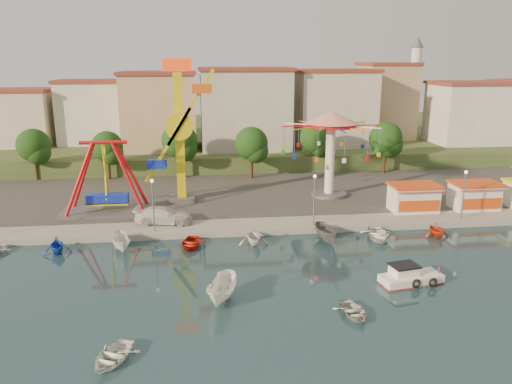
{
  "coord_description": "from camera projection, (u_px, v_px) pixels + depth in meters",
  "views": [
    {
      "loc": [
        -3.64,
        -34.37,
        17.01
      ],
      "look_at": [
        2.2,
        14.0,
        4.0
      ],
      "focal_mm": 35.0,
      "sensor_mm": 36.0,
      "label": 1
    }
  ],
  "objects": [
    {
      "name": "lamp_post_1",
      "position": [
        153.0,
        207.0,
        48.52
      ],
      "size": [
        0.14,
        0.14,
        5.0
      ],
      "primitive_type": "cylinder",
      "color": "#59595E",
      "rests_on": "quay_deck"
    },
    {
      "name": "lamp_post_3",
      "position": [
        463.0,
        196.0,
        52.22
      ],
      "size": [
        0.14,
        0.14,
        5.0
      ],
      "primitive_type": "cylinder",
      "color": "#59595E",
      "rests_on": "quay_deck"
    },
    {
      "name": "pirate_ship_ride",
      "position": [
        106.0,
        179.0,
        54.25
      ],
      "size": [
        10.0,
        5.0,
        8.0
      ],
      "color": "#59595E",
      "rests_on": "quay_deck"
    },
    {
      "name": "tree_1",
      "position": [
        107.0,
        147.0,
        69.35
      ],
      "size": [
        4.35,
        4.35,
        6.8
      ],
      "color": "#382314",
      "rests_on": "quay_deck"
    },
    {
      "name": "moored_boat_3",
      "position": [
        191.0,
        243.0,
        46.56
      ],
      "size": [
        3.05,
        3.9,
        0.74
      ],
      "primitive_type": "imported",
      "rotation": [
        0.0,
        0.0,
        -0.15
      ],
      "color": "red",
      "rests_on": "ground"
    },
    {
      "name": "minaret",
      "position": [
        414.0,
        84.0,
        90.5
      ],
      "size": [
        2.8,
        2.8,
        18.0
      ],
      "color": "silver",
      "rests_on": "hill_terrace"
    },
    {
      "name": "moored_boat_6",
      "position": [
        378.0,
        235.0,
        48.65
      ],
      "size": [
        3.63,
        4.65,
        0.88
      ],
      "primitive_type": "imported",
      "rotation": [
        0.0,
        0.0,
        -0.15
      ],
      "color": "white",
      "rests_on": "ground"
    },
    {
      "name": "wave_swinger",
      "position": [
        331.0,
        135.0,
        59.91
      ],
      "size": [
        11.6,
        11.6,
        10.4
      ],
      "color": "#59595E",
      "rests_on": "quay_deck"
    },
    {
      "name": "moored_boat_5",
      "position": [
        327.0,
        233.0,
        47.96
      ],
      "size": [
        2.23,
        4.29,
        1.58
      ],
      "primitive_type": "imported",
      "rotation": [
        0.0,
        0.0,
        0.18
      ],
      "color": "#5C5C61",
      "rests_on": "ground"
    },
    {
      "name": "building_3",
      "position": [
        251.0,
        117.0,
        83.28
      ],
      "size": [
        12.59,
        10.5,
        9.2
      ],
      "primitive_type": "cube",
      "color": "beige",
      "rests_on": "hill_terrace"
    },
    {
      "name": "tree_2",
      "position": [
        179.0,
        141.0,
        69.9
      ],
      "size": [
        5.02,
        5.02,
        7.85
      ],
      "color": "#382314",
      "rests_on": "quay_deck"
    },
    {
      "name": "cabin_motorboat",
      "position": [
        409.0,
        278.0,
        38.95
      ],
      "size": [
        5.12,
        2.7,
        1.71
      ],
      "rotation": [
        0.0,
        0.0,
        0.18
      ],
      "color": "white",
      "rests_on": "ground"
    },
    {
      "name": "asphalt_pad",
      "position": [
        225.0,
        186.0,
        66.4
      ],
      "size": [
        90.0,
        28.0,
        0.01
      ],
      "primitive_type": "cube",
      "color": "#4C4944",
      "rests_on": "quay_deck"
    },
    {
      "name": "lamp_post_2",
      "position": [
        314.0,
        201.0,
        50.37
      ],
      "size": [
        0.14,
        0.14,
        5.0
      ],
      "primitive_type": "cylinder",
      "color": "#59595E",
      "rests_on": "quay_deck"
    },
    {
      "name": "tree_5",
      "position": [
        386.0,
        139.0,
        73.17
      ],
      "size": [
        4.83,
        4.83,
        7.54
      ],
      "color": "#382314",
      "rests_on": "quay_deck"
    },
    {
      "name": "tree_0",
      "position": [
        34.0,
        145.0,
        68.82
      ],
      "size": [
        4.6,
        4.6,
        7.19
      ],
      "color": "#382314",
      "rests_on": "quay_deck"
    },
    {
      "name": "moored_boat_1",
      "position": [
        57.0,
        245.0,
        45.07
      ],
      "size": [
        3.23,
        3.48,
        1.51
      ],
      "primitive_type": "imported",
      "rotation": [
        0.0,
        0.0,
        0.31
      ],
      "color": "blue",
      "rests_on": "ground"
    },
    {
      "name": "moored_boat_4",
      "position": [
        253.0,
        236.0,
        47.12
      ],
      "size": [
        3.04,
        3.45,
        1.7
      ],
      "primitive_type": "imported",
      "rotation": [
        0.0,
        0.0,
        0.08
      ],
      "color": "silver",
      "rests_on": "ground"
    },
    {
      "name": "building_1",
      "position": [
        88.0,
        119.0,
        82.71
      ],
      "size": [
        12.33,
        9.01,
        8.63
      ],
      "primitive_type": "cube",
      "color": "silver",
      "rests_on": "hill_terrace"
    },
    {
      "name": "skiff",
      "position": [
        223.0,
        290.0,
        35.99
      ],
      "size": [
        3.08,
        4.85,
        1.75
      ],
      "primitive_type": "imported",
      "rotation": [
        0.0,
        0.0,
        -0.33
      ],
      "color": "white",
      "rests_on": "ground"
    },
    {
      "name": "building_2",
      "position": [
        168.0,
        110.0,
        84.45
      ],
      "size": [
        11.95,
        9.28,
        11.23
      ],
      "primitive_type": "cube",
      "color": "tan",
      "rests_on": "hill_terrace"
    },
    {
      "name": "booth_left",
      "position": [
        413.0,
        197.0,
        55.36
      ],
      "size": [
        5.4,
        3.78,
        3.08
      ],
      "color": "white",
      "rests_on": "quay_deck"
    },
    {
      "name": "rowboat_b",
      "position": [
        112.0,
        356.0,
        28.91
      ],
      "size": [
        3.59,
        4.11,
        0.71
      ],
      "primitive_type": "imported",
      "rotation": [
        0.0,
        0.0,
        -0.4
      ],
      "color": "white",
      "rests_on": "ground"
    },
    {
      "name": "quay_deck",
      "position": [
        215.0,
        148.0,
        97.17
      ],
      "size": [
        200.0,
        100.0,
        0.6
      ],
      "primitive_type": "cube",
      "color": "#9E998E",
      "rests_on": "ground"
    },
    {
      "name": "moored_boat_7",
      "position": [
        436.0,
        229.0,
        49.27
      ],
      "size": [
        2.51,
        2.86,
        1.45
      ],
      "primitive_type": "imported",
      "rotation": [
        0.0,
        0.0,
        0.05
      ],
      "color": "red",
      "rests_on": "ground"
    },
    {
      "name": "booth_mid",
      "position": [
        474.0,
        195.0,
        56.19
      ],
      "size": [
        5.4,
        3.78,
        3.08
      ],
      "color": "white",
      "rests_on": "quay_deck"
    },
    {
      "name": "van",
      "position": [
        164.0,
        215.0,
        51.32
      ],
      "size": [
        6.12,
        3.15,
        1.7
      ],
      "primitive_type": "imported",
      "rotation": [
        0.0,
        0.0,
        1.43
      ],
      "color": "silver",
      "rests_on": "quay_deck"
    },
    {
      "name": "ground",
      "position": [
        249.0,
        291.0,
        37.78
      ],
      "size": [
        200.0,
        200.0,
        0.0
      ],
      "primitive_type": "plane",
      "color": "#132D36",
      "rests_on": "ground"
    },
    {
      "name": "kamikaze_tower",
      "position": [
        182.0,
        135.0,
        57.52
      ],
      "size": [
        5.78,
        3.1,
        16.5
      ],
      "color": "#59595E",
      "rests_on": "quay_deck"
    },
    {
      "name": "building_4",
      "position": [
        325.0,
        114.0,
        88.09
      ],
      "size": [
        10.75,
        9.23,
        9.24
      ],
      "primitive_type": "cube",
      "color": "beige",
      "rests_on": "hill_terrace"
    },
    {
      "name": "rowboat_a",
      "position": [
        353.0,
        311.0,
        34.06
      ],
      "size": [
        2.62,
        3.39,
        0.65
      ],
      "primitive_type": "imported",
      "rotation": [
        0.0,
        0.0,
        0.13
      ],
      "color": "silver",
      "rests_on": "ground"
    },
    {
      "name": "building_5",
      "position": [
        402.0,
        109.0,
        87.58
      ],
      "size": [
        12.77,
        10.96,
        11.21
      ],
      "primitive_type": "cube",
      "color": "tan",
      "rests_on": "hill_terrace"
    },
    {
      "name": "moored_boat_2",
      "position": [
        121.0,
        242.0,
        45.73
      ],
      "size": [
        2.38,
        4.17,
        1.52
      ],
      "primitive_type": "imported",
      "rotation": [
        0.0,
        0.0,
        0.24
      ],
      "color": "silver",
      "rests_on": "ground"
    },
    {
      "name": "tree_4",
      "position": [
        316.0,
        138.0,
        73.74
      ],
      "size": [
        4.86,
        4.86,
        7.6
      ],
      "color": "#382314",
      "rests_on": "quay_deck"
    },
    {
      "name": "hill_terrace",
      "position": [
        214.0,
        138.0,
        101.66
      ],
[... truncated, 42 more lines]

